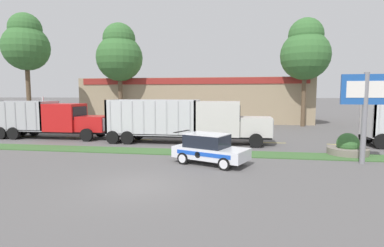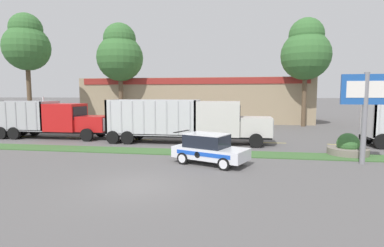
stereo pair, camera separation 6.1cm
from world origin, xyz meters
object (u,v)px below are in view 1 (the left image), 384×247
Objects in this scene: dump_truck_trail at (57,121)px; stone_planter at (348,148)px; dump_truck_mid at (204,122)px; rally_car at (209,149)px; store_sign_post at (365,100)px.

dump_truck_trail reaches higher than stone_planter.
dump_truck_mid is 6.81m from rally_car.
stone_planter is at bearing 88.98° from store_sign_post.
rally_car is at bearing -80.94° from dump_truck_mid.
dump_truck_trail is at bearing 164.54° from store_sign_post.
store_sign_post is 3.86m from stone_planter.
stone_planter is (9.38, -2.97, -1.21)m from dump_truck_mid.
dump_truck_mid is 10.92m from store_sign_post.
dump_truck_trail is 4.52× the size of stone_planter.
stone_planter is at bearing 24.02° from rally_car.
dump_truck_trail is at bearing 151.88° from rally_car.
rally_car is at bearing -28.12° from dump_truck_trail.
stone_planter is (22.28, -3.76, -1.08)m from dump_truck_trail.
dump_truck_trail is at bearing 170.43° from stone_planter.
rally_car is at bearing -170.98° from store_sign_post.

